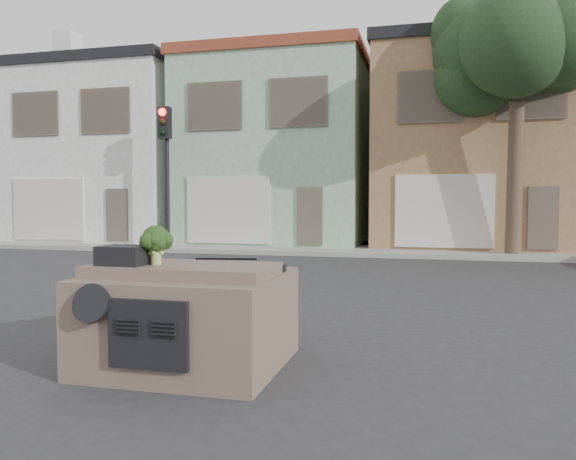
% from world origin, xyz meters
% --- Properties ---
extents(ground_plane, '(120.00, 120.00, 0.00)m').
position_xyz_m(ground_plane, '(0.00, 0.00, 0.00)').
color(ground_plane, '#303033').
rests_on(ground_plane, ground).
extents(sidewalk, '(40.00, 3.00, 0.15)m').
position_xyz_m(sidewalk, '(0.00, 10.50, 0.07)').
color(sidewalk, gray).
rests_on(sidewalk, ground).
extents(townhouse_white, '(7.20, 8.20, 7.55)m').
position_xyz_m(townhouse_white, '(-11.00, 14.50, 3.77)').
color(townhouse_white, white).
rests_on(townhouse_white, ground).
extents(townhouse_mint, '(7.20, 8.20, 7.55)m').
position_xyz_m(townhouse_mint, '(-3.50, 14.50, 3.77)').
color(townhouse_mint, '#93BE99').
rests_on(townhouse_mint, ground).
extents(townhouse_tan, '(7.20, 8.20, 7.55)m').
position_xyz_m(townhouse_tan, '(4.00, 14.50, 3.77)').
color(townhouse_tan, '#966C48').
rests_on(townhouse_tan, ground).
extents(traffic_signal, '(0.40, 0.40, 5.10)m').
position_xyz_m(traffic_signal, '(-6.50, 9.50, 2.55)').
color(traffic_signal, black).
rests_on(traffic_signal, ground).
extents(tree_near, '(4.40, 4.00, 8.50)m').
position_xyz_m(tree_near, '(5.00, 9.80, 4.25)').
color(tree_near, '#223C1E').
rests_on(tree_near, ground).
extents(car_dashboard, '(2.00, 1.80, 1.12)m').
position_xyz_m(car_dashboard, '(0.00, -3.00, 0.56)').
color(car_dashboard, brown).
rests_on(car_dashboard, ground).
extents(instrument_hump, '(0.48, 0.38, 0.20)m').
position_xyz_m(instrument_hump, '(-0.58, -3.35, 1.22)').
color(instrument_hump, black).
rests_on(instrument_hump, car_dashboard).
extents(wiper_arm, '(0.69, 0.15, 0.02)m').
position_xyz_m(wiper_arm, '(0.28, -2.62, 1.13)').
color(wiper_arm, black).
rests_on(wiper_arm, car_dashboard).
extents(broccoli, '(0.48, 0.48, 0.42)m').
position_xyz_m(broccoli, '(-0.26, -3.26, 1.33)').
color(broccoli, '#1B3312').
rests_on(broccoli, car_dashboard).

